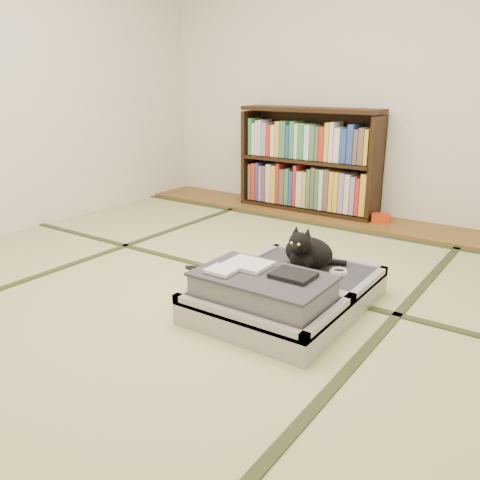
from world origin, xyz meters
The scene contains 10 objects.
floor centered at (0.00, 0.00, 0.00)m, with size 4.50×4.50×0.00m, color #C8BB85.
wood_strip centered at (0.00, 2.00, 0.01)m, with size 4.00×0.50×0.02m, color brown.
red_item centered at (0.32, 2.03, 0.06)m, with size 0.15×0.09×0.07m, color red.
room_shell centered at (0.00, 0.00, 1.46)m, with size 4.50×4.50×4.50m.
tatami_borders centered at (0.00, 0.49, 0.00)m, with size 4.00×4.50×0.01m.
bookcase centered at (-0.39, 2.07, 0.45)m, with size 1.28×0.29×0.92m.
suitcase centered at (0.48, 0.12, 0.10)m, with size 0.74×0.98×0.29m.
cat centered at (0.46, 0.41, 0.24)m, with size 0.33×0.33×0.26m.
cable_coil centered at (0.64, 0.45, 0.15)m, with size 0.10×0.10×0.02m.
hanger centered at (-0.13, 0.32, 0.01)m, with size 0.42×0.20×0.01m.
Camera 1 is at (1.68, -2.01, 1.16)m, focal length 38.00 mm.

